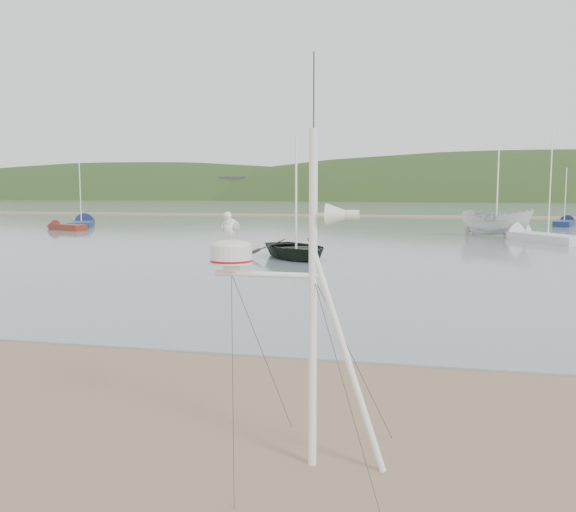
% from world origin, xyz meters
% --- Properties ---
extents(ground, '(560.00, 560.00, 0.00)m').
position_xyz_m(ground, '(0.00, 0.00, 0.00)').
color(ground, '#80664A').
rests_on(ground, ground).
extents(water, '(560.00, 256.00, 0.04)m').
position_xyz_m(water, '(0.00, 132.00, 0.02)').
color(water, slate).
rests_on(water, ground).
extents(sandbar, '(560.00, 7.00, 0.07)m').
position_xyz_m(sandbar, '(0.00, 70.00, 0.07)').
color(sandbar, '#80664A').
rests_on(sandbar, water).
extents(hill_ridge, '(620.00, 180.00, 80.00)m').
position_xyz_m(hill_ridge, '(18.52, 235.00, -19.70)').
color(hill_ridge, '#1F3415').
rests_on(hill_ridge, ground).
extents(far_cottages, '(294.40, 6.30, 8.00)m').
position_xyz_m(far_cottages, '(3.00, 196.00, 4.00)').
color(far_cottages, beige).
rests_on(far_cottages, ground).
extents(mast_rig, '(2.15, 2.29, 4.84)m').
position_xyz_m(mast_rig, '(2.26, -0.47, 1.17)').
color(mast_rig, white).
rests_on(mast_rig, ground).
extents(boat_dark, '(3.36, 2.86, 4.83)m').
position_xyz_m(boat_dark, '(-2.44, 20.83, 2.45)').
color(boat_dark, black).
rests_on(boat_dark, water).
extents(boat_white, '(2.71, 2.69, 5.19)m').
position_xyz_m(boat_white, '(8.33, 37.23, 2.64)').
color(boat_white, silver).
rests_on(boat_white, water).
extents(sailboat_blue_near, '(4.84, 7.47, 7.36)m').
position_xyz_m(sailboat_blue_near, '(-27.21, 43.10, 0.30)').
color(sailboat_blue_near, '#16224E').
rests_on(sailboat_blue_near, ground).
extents(dinghy_red_far, '(4.75, 2.70, 1.13)m').
position_xyz_m(dinghy_red_far, '(-25.91, 37.40, 0.29)').
color(dinghy_red_far, maroon).
rests_on(dinghy_red_far, ground).
extents(sailboat_white_near, '(5.37, 7.62, 7.61)m').
position_xyz_m(sailboat_white_near, '(10.05, 35.49, 0.30)').
color(sailboat_white_near, silver).
rests_on(sailboat_white_near, ground).
extents(sailboat_blue_far, '(3.14, 5.85, 5.72)m').
position_xyz_m(sailboat_blue_far, '(16.29, 53.82, 0.30)').
color(sailboat_blue_far, '#16224E').
rests_on(sailboat_blue_far, ground).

